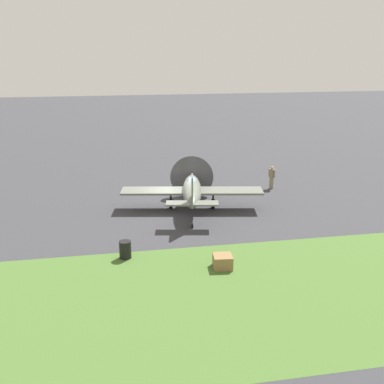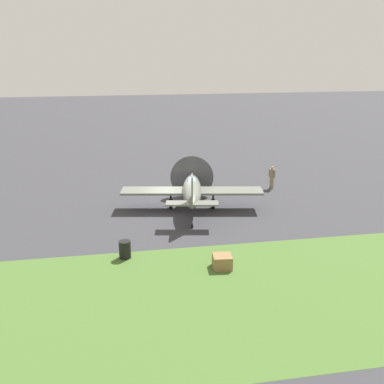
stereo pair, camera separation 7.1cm
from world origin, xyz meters
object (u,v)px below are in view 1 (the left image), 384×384
object	(u,v)px
airplane_lead	(192,190)
fuel_drum	(125,250)
supply_crate	(223,262)
ground_crew_chief	(272,177)

from	to	relation	value
airplane_lead	fuel_drum	distance (m)	8.22
airplane_lead	supply_crate	bearing A→B (deg)	-80.50
supply_crate	ground_crew_chief	bearing A→B (deg)	60.92
airplane_lead	fuel_drum	xyz separation A→B (m)	(-4.69, -6.69, -0.93)
fuel_drum	ground_crew_chief	bearing A→B (deg)	42.44
airplane_lead	ground_crew_chief	xyz separation A→B (m)	(6.81, 3.83, -0.47)
airplane_lead	ground_crew_chief	distance (m)	7.83
ground_crew_chief	fuel_drum	distance (m)	15.59
airplane_lead	supply_crate	distance (m)	8.76
airplane_lead	fuel_drum	world-z (taller)	airplane_lead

